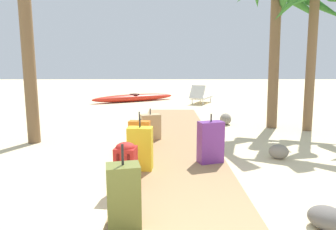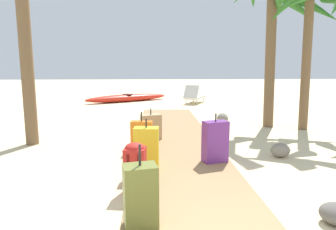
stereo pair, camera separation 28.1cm
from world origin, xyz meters
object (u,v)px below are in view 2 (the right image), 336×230
at_px(suitcase_tan, 151,127).
at_px(palm_tree_near_right, 275,1).
at_px(suitcase_orange, 142,134).
at_px(kayak, 128,98).
at_px(lounge_chair, 194,96).
at_px(palm_tree_far_right, 309,9).
at_px(suitcase_purple, 215,142).
at_px(suitcase_yellow, 146,149).
at_px(backpack_red, 135,164).
at_px(suitcase_olive, 140,196).

height_order(suitcase_tan, palm_tree_near_right, palm_tree_near_right).
bearing_deg(suitcase_orange, kayak, 96.88).
distance_m(lounge_chair, kayak, 3.10).
height_order(suitcase_tan, palm_tree_far_right, palm_tree_far_right).
relative_size(suitcase_purple, lounge_chair, 0.50).
bearing_deg(lounge_chair, suitcase_yellow, -102.83).
bearing_deg(backpack_red, suitcase_tan, 85.71).
bearing_deg(suitcase_purple, palm_tree_far_right, 43.77).
relative_size(suitcase_yellow, suitcase_orange, 1.12).
distance_m(suitcase_purple, backpack_red, 1.57).
bearing_deg(palm_tree_near_right, suitcase_tan, -153.54).
bearing_deg(backpack_red, suitcase_yellow, 78.09).
bearing_deg(suitcase_tan, palm_tree_near_right, 26.46).
relative_size(suitcase_purple, suitcase_yellow, 1.02).
height_order(suitcase_yellow, lounge_chair, suitcase_yellow).
bearing_deg(suitcase_orange, lounge_chair, 74.23).
xyz_separation_m(backpack_red, palm_tree_far_right, (4.10, 3.68, 2.62)).
xyz_separation_m(backpack_red, suitcase_tan, (0.19, 2.49, -0.04)).
xyz_separation_m(suitcase_yellow, kayak, (-1.08, 9.19, -0.24)).
height_order(palm_tree_far_right, kayak, palm_tree_far_right).
relative_size(backpack_red, suitcase_yellow, 0.75).
distance_m(backpack_red, suitcase_olive, 0.97).
xyz_separation_m(suitcase_purple, palm_tree_near_right, (2.14, 3.14, 2.87)).
xyz_separation_m(backpack_red, suitcase_olive, (0.11, -0.97, 0.01)).
bearing_deg(palm_tree_near_right, kayak, 127.06).
xyz_separation_m(suitcase_yellow, palm_tree_far_right, (3.97, 3.05, 2.60)).
height_order(palm_tree_far_right, lounge_chair, palm_tree_far_right).
bearing_deg(palm_tree_far_right, suitcase_olive, -130.65).
bearing_deg(lounge_chair, kayak, 164.88).
distance_m(palm_tree_near_right, lounge_chair, 5.91).
relative_size(suitcase_tan, kayak, 0.17).
relative_size(palm_tree_near_right, lounge_chair, 2.57).
bearing_deg(suitcase_purple, suitcase_tan, 124.55).
bearing_deg(suitcase_purple, backpack_red, -142.79).
bearing_deg(palm_tree_near_right, lounge_chair, 105.23).
bearing_deg(suitcase_purple, lounge_chair, 84.39).
distance_m(suitcase_tan, lounge_chair, 6.78).
distance_m(suitcase_purple, suitcase_tan, 1.88).
height_order(suitcase_tan, lounge_chair, lounge_chair).
height_order(suitcase_purple, suitcase_orange, suitcase_purple).
relative_size(suitcase_olive, palm_tree_near_right, 0.20).
xyz_separation_m(suitcase_yellow, suitcase_olive, (-0.02, -1.60, -0.01)).
xyz_separation_m(suitcase_olive, lounge_chair, (1.93, 9.98, -0.07)).
height_order(suitcase_olive, kayak, suitcase_olive).
distance_m(backpack_red, lounge_chair, 9.24).
xyz_separation_m(suitcase_yellow, palm_tree_near_right, (3.25, 3.45, 2.88)).
relative_size(palm_tree_near_right, kayak, 1.09).
xyz_separation_m(backpack_red, lounge_chair, (2.04, 9.02, -0.06)).
distance_m(suitcase_purple, suitcase_yellow, 1.16).
bearing_deg(suitcase_tan, suitcase_yellow, -91.65).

